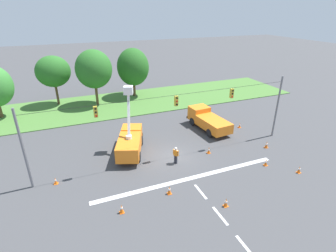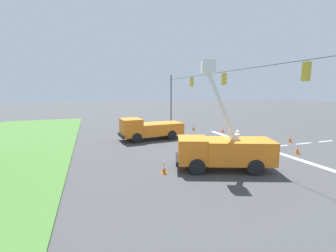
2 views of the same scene
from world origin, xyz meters
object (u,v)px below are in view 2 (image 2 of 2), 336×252
(traffic_cone_far_right, at_px, (164,168))
(traffic_cone_centre_line, at_px, (228,126))
(utility_truck_bucket_lift, at_px, (223,148))
(traffic_cone_mid_right, at_px, (194,127))
(traffic_cone_mid_left, at_px, (209,138))
(traffic_cone_lane_edge_a, at_px, (297,149))
(traffic_cone_foreground_right, at_px, (223,130))
(traffic_cone_lane_edge_b, at_px, (290,138))
(utility_truck_support_near, at_px, (149,128))
(road_worker, at_px, (237,139))
(traffic_cone_near_bucket, at_px, (152,130))

(traffic_cone_far_right, distance_m, traffic_cone_centre_line, 18.61)
(utility_truck_bucket_lift, bearing_deg, traffic_cone_mid_right, -18.29)
(traffic_cone_mid_left, xyz_separation_m, traffic_cone_lane_edge_a, (-6.37, -4.51, 0.02))
(traffic_cone_foreground_right, xyz_separation_m, traffic_cone_lane_edge_a, (-10.29, -0.37, 0.03))
(traffic_cone_lane_edge_b, bearing_deg, traffic_cone_mid_right, 33.50)
(traffic_cone_foreground_right, height_order, traffic_cone_far_right, traffic_cone_foreground_right)
(traffic_cone_mid_left, distance_m, traffic_cone_far_right, 9.97)
(utility_truck_bucket_lift, height_order, traffic_cone_mid_right, utility_truck_bucket_lift)
(traffic_cone_foreground_right, height_order, traffic_cone_centre_line, same)
(utility_truck_support_near, height_order, road_worker, utility_truck_support_near)
(traffic_cone_foreground_right, xyz_separation_m, traffic_cone_near_bucket, (2.99, 8.24, -0.03))
(road_worker, bearing_deg, utility_truck_bucket_lift, 133.93)
(traffic_cone_lane_edge_a, bearing_deg, traffic_cone_mid_right, 13.85)
(traffic_cone_foreground_right, distance_m, traffic_cone_lane_edge_a, 10.30)
(traffic_cone_foreground_right, height_order, traffic_cone_mid_left, traffic_cone_mid_left)
(utility_truck_bucket_lift, xyz_separation_m, road_worker, (3.57, -3.70, -0.39))
(road_worker, xyz_separation_m, traffic_cone_mid_left, (3.99, 0.43, -0.63))
(traffic_cone_near_bucket, bearing_deg, traffic_cone_lane_edge_a, -147.04)
(utility_truck_bucket_lift, height_order, traffic_cone_centre_line, utility_truck_bucket_lift)
(traffic_cone_lane_edge_b, xyz_separation_m, traffic_cone_centre_line, (8.83, 1.25, -0.02))
(utility_truck_bucket_lift, height_order, utility_truck_support_near, utility_truck_bucket_lift)
(traffic_cone_lane_edge_a, height_order, traffic_cone_far_right, traffic_cone_lane_edge_a)
(traffic_cone_mid_left, height_order, traffic_cone_centre_line, traffic_cone_mid_left)
(traffic_cone_lane_edge_b, bearing_deg, traffic_cone_far_right, 105.59)
(traffic_cone_foreground_right, xyz_separation_m, traffic_cone_far_right, (-10.91, 11.26, -0.03))
(road_worker, xyz_separation_m, traffic_cone_foreground_right, (7.92, -3.71, -0.65))
(traffic_cone_near_bucket, xyz_separation_m, traffic_cone_lane_edge_b, (-9.81, -11.64, 0.05))
(traffic_cone_foreground_right, relative_size, traffic_cone_far_right, 1.09)
(traffic_cone_mid_right, distance_m, traffic_cone_lane_edge_a, 13.19)
(utility_truck_bucket_lift, height_order, traffic_cone_lane_edge_b, utility_truck_bucket_lift)
(utility_truck_support_near, xyz_separation_m, traffic_cone_near_bucket, (3.96, -1.35, -0.85))
(utility_truck_bucket_lift, relative_size, traffic_cone_near_bucket, 10.40)
(traffic_cone_mid_left, distance_m, traffic_cone_mid_right, 6.58)
(utility_truck_bucket_lift, bearing_deg, traffic_cone_lane_edge_b, -66.66)
(traffic_cone_mid_left, xyz_separation_m, traffic_cone_far_right, (-6.99, 7.11, -0.05))
(utility_truck_support_near, distance_m, traffic_cone_lane_edge_a, 13.67)
(utility_truck_support_near, height_order, traffic_cone_near_bucket, utility_truck_support_near)
(traffic_cone_mid_right, xyz_separation_m, traffic_cone_lane_edge_a, (-12.80, -3.16, -0.01))
(traffic_cone_lane_edge_b, bearing_deg, utility_truck_support_near, 65.75)
(utility_truck_bucket_lift, relative_size, road_worker, 3.89)
(utility_truck_support_near, relative_size, traffic_cone_foreground_right, 9.51)
(traffic_cone_near_bucket, distance_m, traffic_cone_lane_edge_a, 15.83)
(utility_truck_bucket_lift, distance_m, traffic_cone_mid_right, 14.77)
(road_worker, xyz_separation_m, traffic_cone_lane_edge_b, (1.09, -7.10, -0.63))
(utility_truck_bucket_lift, height_order, road_worker, utility_truck_bucket_lift)
(traffic_cone_mid_left, xyz_separation_m, traffic_cone_lane_edge_b, (-2.90, -7.54, 0.01))
(traffic_cone_mid_right, relative_size, traffic_cone_lane_edge_a, 1.02)
(traffic_cone_mid_right, height_order, traffic_cone_near_bucket, traffic_cone_mid_right)
(road_worker, height_order, traffic_cone_centre_line, road_worker)
(utility_truck_bucket_lift, relative_size, traffic_cone_centre_line, 9.68)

